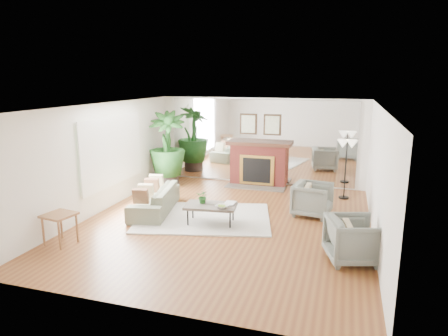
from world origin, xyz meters
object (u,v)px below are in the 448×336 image
(sofa, at_px, (155,199))
(armchair_back, at_px, (313,199))
(armchair_front, at_px, (353,240))
(fireplace, at_px, (258,163))
(coffee_table, at_px, (211,206))
(floor_lamp, at_px, (347,149))
(potted_ficus, at_px, (167,147))
(side_table, at_px, (59,219))

(sofa, bearing_deg, armchair_back, 91.23)
(sofa, relative_size, armchair_front, 2.34)
(fireplace, relative_size, armchair_back, 2.48)
(coffee_table, bearing_deg, sofa, 164.98)
(armchair_front, height_order, floor_lamp, floor_lamp)
(potted_ficus, bearing_deg, coffee_table, -49.85)
(side_table, height_order, potted_ficus, potted_ficus)
(coffee_table, distance_m, sofa, 1.58)
(floor_lamp, bearing_deg, fireplace, 164.82)
(fireplace, bearing_deg, armchair_front, -59.40)
(fireplace, bearing_deg, armchair_back, -52.00)
(fireplace, bearing_deg, coffee_table, -94.59)
(armchair_back, distance_m, potted_ficus, 4.51)
(armchair_front, bearing_deg, fireplace, 13.47)
(sofa, height_order, armchair_front, armchair_front)
(coffee_table, relative_size, armchair_front, 1.36)
(armchair_back, bearing_deg, potted_ficus, 79.84)
(side_table, relative_size, floor_lamp, 0.39)
(floor_lamp, bearing_deg, armchair_back, -113.21)
(side_table, bearing_deg, armchair_front, 9.30)
(armchair_front, distance_m, side_table, 5.30)
(fireplace, relative_size, potted_ficus, 0.96)
(fireplace, height_order, sofa, fireplace)
(armchair_back, bearing_deg, coffee_table, 129.06)
(armchair_back, height_order, armchair_front, armchair_front)
(fireplace, height_order, floor_lamp, fireplace)
(coffee_table, bearing_deg, armchair_back, 30.85)
(coffee_table, relative_size, potted_ficus, 0.54)
(coffee_table, relative_size, armchair_back, 1.39)
(coffee_table, bearing_deg, fireplace, 85.41)
(fireplace, distance_m, coffee_table, 3.46)
(armchair_front, relative_size, floor_lamp, 0.55)
(side_table, xyz_separation_m, floor_lamp, (5.05, 4.60, 0.81))
(fireplace, relative_size, sofa, 1.03)
(sofa, distance_m, armchair_front, 4.61)
(sofa, relative_size, side_table, 3.32)
(side_table, bearing_deg, coffee_table, 37.58)
(fireplace, bearing_deg, floor_lamp, -15.18)
(fireplace, distance_m, sofa, 3.54)
(sofa, height_order, side_table, side_table)
(fireplace, distance_m, potted_ficus, 2.66)
(sofa, bearing_deg, side_table, -32.00)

